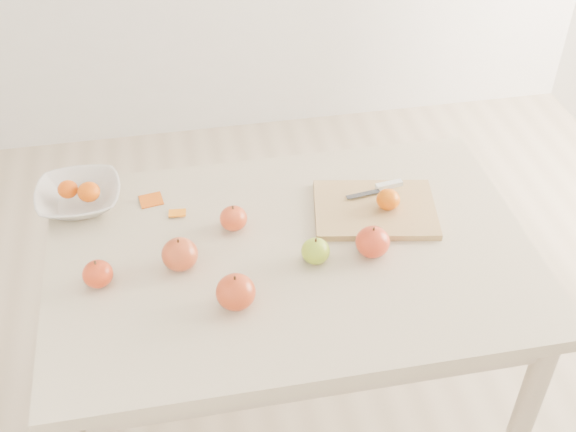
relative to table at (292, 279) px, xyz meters
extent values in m
plane|color=#C6B293|center=(0.00, 0.00, -0.65)|extent=(3.50, 3.50, 0.00)
cube|color=#C7B696|center=(0.00, 0.00, 0.08)|extent=(1.20, 0.80, 0.04)
cylinder|color=#BCAA8E|center=(-0.54, 0.34, -0.30)|extent=(0.06, 0.06, 0.71)
cylinder|color=#BCAA8E|center=(0.54, 0.34, -0.30)|extent=(0.06, 0.06, 0.71)
cylinder|color=#BCAA8E|center=(0.54, -0.34, -0.30)|extent=(0.06, 0.06, 0.71)
cube|color=tan|center=(0.24, 0.11, 0.11)|extent=(0.35, 0.28, 0.02)
ellipsoid|color=#C75D07|center=(0.27, 0.10, 0.14)|extent=(0.06, 0.06, 0.05)
imported|color=silver|center=(-0.52, 0.28, 0.13)|extent=(0.22, 0.22, 0.05)
ellipsoid|color=#CA4307|center=(-0.54, 0.29, 0.15)|extent=(0.05, 0.05, 0.05)
ellipsoid|color=orange|center=(-0.49, 0.26, 0.15)|extent=(0.06, 0.06, 0.05)
cube|color=#C9520E|center=(-0.33, 0.26, 0.10)|extent=(0.07, 0.05, 0.01)
cube|color=orange|center=(-0.27, 0.19, 0.10)|extent=(0.05, 0.04, 0.01)
cube|color=white|center=(0.30, 0.18, 0.12)|extent=(0.08, 0.03, 0.01)
cube|color=#393C41|center=(0.22, 0.15, 0.12)|extent=(0.10, 0.03, 0.00)
ellipsoid|color=#6DA115|center=(0.05, -0.05, 0.13)|extent=(0.07, 0.07, 0.06)
ellipsoid|color=maroon|center=(-0.16, -0.16, 0.14)|extent=(0.09, 0.09, 0.08)
ellipsoid|color=#9F2817|center=(-0.47, -0.03, 0.13)|extent=(0.07, 0.07, 0.06)
ellipsoid|color=#A8191A|center=(-0.13, 0.11, 0.13)|extent=(0.07, 0.07, 0.06)
ellipsoid|color=#940E02|center=(0.19, -0.05, 0.14)|extent=(0.08, 0.08, 0.08)
ellipsoid|color=#A11A14|center=(-0.27, -0.01, 0.14)|extent=(0.09, 0.09, 0.08)
camera|label=1|loc=(-0.25, -1.29, 1.31)|focal=45.00mm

